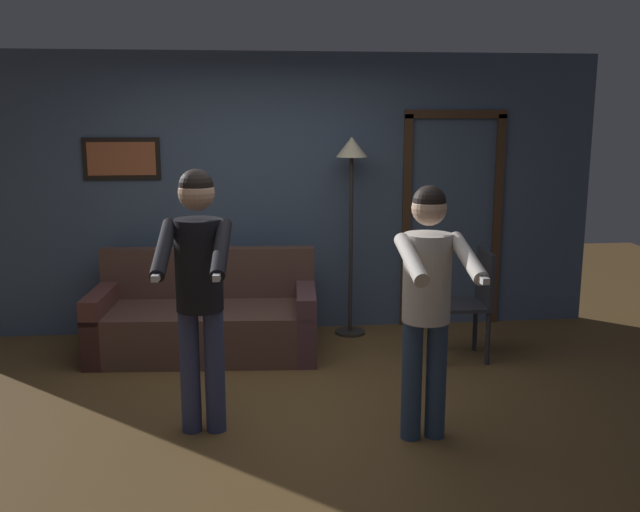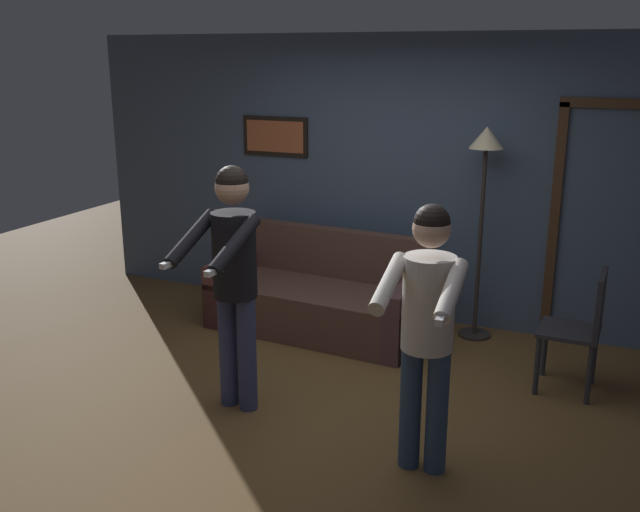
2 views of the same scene
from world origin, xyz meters
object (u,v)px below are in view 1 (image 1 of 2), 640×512
couch (206,322)px  dining_chair_distant (472,298)px  person_standing_left (199,277)px  torchiere_lamp (351,178)px  person_standing_right (428,291)px

couch → dining_chair_distant: bearing=-9.5°
couch → person_standing_left: person_standing_left is taller
torchiere_lamp → dining_chair_distant: (0.92, -0.78, -0.95)m
person_standing_left → dining_chair_distant: person_standing_left is taller
person_standing_left → couch: bearing=92.2°
couch → torchiere_lamp: bearing=16.9°
person_standing_left → person_standing_right: person_standing_left is taller
torchiere_lamp → dining_chair_distant: torchiere_lamp is taller
couch → person_standing_left: 1.77m
torchiere_lamp → person_standing_right: (0.14, -2.24, -0.50)m
couch → person_standing_left: bearing=-87.8°
torchiere_lamp → couch: bearing=-163.1°
couch → person_standing_right: person_standing_right is taller
torchiere_lamp → person_standing_left: 2.40m
torchiere_lamp → person_standing_left: torchiere_lamp is taller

